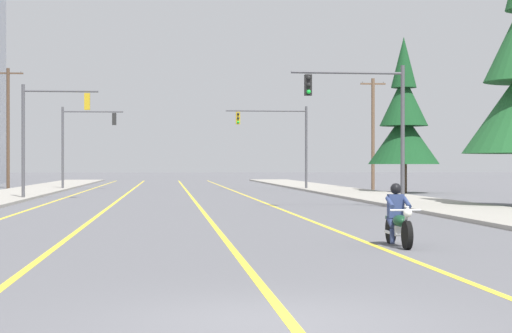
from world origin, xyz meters
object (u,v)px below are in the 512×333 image
(traffic_signal_mid_left, at_px, (80,135))
(motorcycle_with_rider, at_px, (398,221))
(utility_pole_right_far, at_px, (373,132))
(utility_pole_left_far, at_px, (8,126))
(traffic_signal_mid_right, at_px, (282,134))
(traffic_signal_near_left, at_px, (45,125))
(conifer_tree_right_verge_far, at_px, (404,121))
(traffic_signal_near_right, at_px, (371,113))

(traffic_signal_mid_left, bearing_deg, motorcycle_with_rider, -76.21)
(motorcycle_with_rider, bearing_deg, utility_pole_right_far, 77.59)
(utility_pole_left_far, bearing_deg, motorcycle_with_rider, -71.16)
(traffic_signal_mid_right, distance_m, utility_pole_right_far, 6.84)
(traffic_signal_mid_right, relative_size, utility_pole_right_far, 0.74)
(motorcycle_with_rider, distance_m, traffic_signal_mid_left, 49.35)
(motorcycle_with_rider, relative_size, traffic_signal_near_left, 0.35)
(motorcycle_with_rider, xyz_separation_m, utility_pole_right_far, (10.04, 45.63, 3.76))
(traffic_signal_near_left, relative_size, traffic_signal_mid_left, 1.00)
(traffic_signal_mid_right, bearing_deg, utility_pole_right_far, 1.17)
(utility_pole_right_far, bearing_deg, traffic_signal_near_left, -142.60)
(conifer_tree_right_verge_far, bearing_deg, traffic_signal_mid_right, 132.88)
(motorcycle_with_rider, bearing_deg, utility_pole_left_far, 108.84)
(traffic_signal_near_right, bearing_deg, traffic_signal_near_left, 144.00)
(traffic_signal_near_left, bearing_deg, utility_pole_left_far, 104.27)
(traffic_signal_near_left, height_order, conifer_tree_right_verge_far, conifer_tree_right_verge_far)
(traffic_signal_mid_right, bearing_deg, utility_pole_left_far, 163.03)
(motorcycle_with_rider, relative_size, conifer_tree_right_verge_far, 0.21)
(traffic_signal_near_right, bearing_deg, motorcycle_with_rider, -100.98)
(traffic_signal_mid_left, bearing_deg, traffic_signal_mid_right, -8.80)
(traffic_signal_mid_left, xyz_separation_m, utility_pole_right_far, (21.77, -2.17, 0.27))
(traffic_signal_near_right, relative_size, conifer_tree_right_verge_far, 0.60)
(motorcycle_with_rider, height_order, traffic_signal_near_left, traffic_signal_near_left)
(traffic_signal_mid_left, relative_size, utility_pole_right_far, 0.74)
(traffic_signal_near_right, xyz_separation_m, utility_pole_left_far, (-21.14, 34.09, 0.85))
(traffic_signal_near_left, relative_size, traffic_signal_mid_right, 1.00)
(traffic_signal_near_right, xyz_separation_m, traffic_signal_mid_left, (-15.18, 30.02, -0.03))
(utility_pole_right_far, height_order, utility_pole_left_far, utility_pole_left_far)
(utility_pole_left_far, bearing_deg, traffic_signal_mid_left, -34.29)
(utility_pole_left_far, bearing_deg, utility_pole_right_far, -12.68)
(traffic_signal_near_right, xyz_separation_m, conifer_tree_right_verge_far, (6.85, 20.07, 0.64))
(traffic_signal_mid_right, distance_m, utility_pole_left_far, 21.86)
(motorcycle_with_rider, height_order, traffic_signal_mid_left, traffic_signal_mid_left)
(traffic_signal_mid_right, relative_size, traffic_signal_mid_left, 1.00)
(utility_pole_right_far, relative_size, conifer_tree_right_verge_far, 0.80)
(traffic_signal_near_right, height_order, traffic_signal_mid_right, same)
(traffic_signal_near_right, xyz_separation_m, utility_pole_right_far, (6.59, 27.85, 0.24))
(utility_pole_left_far, bearing_deg, traffic_signal_near_left, -75.73)
(traffic_signal_mid_right, xyz_separation_m, conifer_tree_right_verge_far, (7.10, -7.65, 0.57))
(traffic_signal_near_right, distance_m, traffic_signal_near_left, 18.91)
(motorcycle_with_rider, distance_m, traffic_signal_mid_right, 45.75)
(traffic_signal_mid_right, bearing_deg, traffic_signal_near_right, -89.49)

